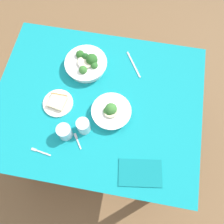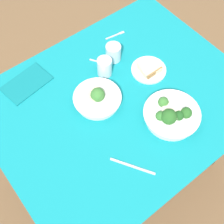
{
  "view_description": "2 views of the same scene",
  "coord_description": "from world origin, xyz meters",
  "px_view_note": "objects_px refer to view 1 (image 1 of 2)",
  "views": [
    {
      "loc": [
        -0.19,
        0.55,
        2.02
      ],
      "look_at": [
        -0.09,
        0.05,
        0.76
      ],
      "focal_mm": 39.53,
      "sensor_mm": 36.0,
      "label": 1
    },
    {
      "loc": [
        -0.52,
        -0.6,
        1.94
      ],
      "look_at": [
        -0.08,
        -0.04,
        0.76
      ],
      "focal_mm": 49.94,
      "sensor_mm": 36.0,
      "label": 2
    }
  ],
  "objects_px": {
    "fork_by_near_bowl": "(40,152)",
    "water_glass_center": "(65,132)",
    "table_knife_left": "(134,64)",
    "broccoli_bowl_far": "(111,112)",
    "fork_by_far_bowl": "(77,140)",
    "water_glass_side": "(83,126)",
    "broccoli_bowl_near": "(86,64)",
    "napkin_folded_upper": "(140,173)",
    "bread_side_plate": "(58,103)"
  },
  "relations": [
    {
      "from": "fork_by_far_bowl",
      "to": "table_knife_left",
      "type": "distance_m",
      "value": 0.57
    },
    {
      "from": "water_glass_center",
      "to": "water_glass_side",
      "type": "distance_m",
      "value": 0.1
    },
    {
      "from": "broccoli_bowl_near",
      "to": "napkin_folded_upper",
      "type": "xyz_separation_m",
      "value": [
        -0.4,
        0.56,
        -0.03
      ]
    },
    {
      "from": "table_knife_left",
      "to": "fork_by_near_bowl",
      "type": "bearing_deg",
      "value": 115.02
    },
    {
      "from": "bread_side_plate",
      "to": "broccoli_bowl_far",
      "type": "bearing_deg",
      "value": 178.58
    },
    {
      "from": "broccoli_bowl_far",
      "to": "table_knife_left",
      "type": "xyz_separation_m",
      "value": [
        -0.08,
        -0.34,
        -0.03
      ]
    },
    {
      "from": "bread_side_plate",
      "to": "napkin_folded_upper",
      "type": "height_order",
      "value": "bread_side_plate"
    },
    {
      "from": "bread_side_plate",
      "to": "water_glass_center",
      "type": "height_order",
      "value": "water_glass_center"
    },
    {
      "from": "bread_side_plate",
      "to": "fork_by_far_bowl",
      "type": "bearing_deg",
      "value": 129.34
    },
    {
      "from": "broccoli_bowl_near",
      "to": "bread_side_plate",
      "type": "bearing_deg",
      "value": 67.8
    },
    {
      "from": "table_knife_left",
      "to": "napkin_folded_upper",
      "type": "distance_m",
      "value": 0.64
    },
    {
      "from": "water_glass_center",
      "to": "table_knife_left",
      "type": "relative_size",
      "value": 0.45
    },
    {
      "from": "broccoli_bowl_far",
      "to": "broccoli_bowl_near",
      "type": "relative_size",
      "value": 0.88
    },
    {
      "from": "water_glass_side",
      "to": "fork_by_near_bowl",
      "type": "xyz_separation_m",
      "value": [
        0.2,
        0.17,
        -0.04
      ]
    },
    {
      "from": "broccoli_bowl_near",
      "to": "fork_by_far_bowl",
      "type": "height_order",
      "value": "broccoli_bowl_near"
    },
    {
      "from": "broccoli_bowl_near",
      "to": "bread_side_plate",
      "type": "relative_size",
      "value": 1.46
    },
    {
      "from": "fork_by_near_bowl",
      "to": "napkin_folded_upper",
      "type": "xyz_separation_m",
      "value": [
        -0.53,
        0.01,
        0.0
      ]
    },
    {
      "from": "water_glass_side",
      "to": "table_knife_left",
      "type": "relative_size",
      "value": 0.49
    },
    {
      "from": "table_knife_left",
      "to": "bread_side_plate",
      "type": "bearing_deg",
      "value": 99.1
    },
    {
      "from": "water_glass_center",
      "to": "napkin_folded_upper",
      "type": "bearing_deg",
      "value": 162.84
    },
    {
      "from": "fork_by_near_bowl",
      "to": "broccoli_bowl_far",
      "type": "bearing_deg",
      "value": -130.61
    },
    {
      "from": "fork_by_far_bowl",
      "to": "table_knife_left",
      "type": "bearing_deg",
      "value": -57.35
    },
    {
      "from": "fork_by_near_bowl",
      "to": "napkin_folded_upper",
      "type": "height_order",
      "value": "napkin_folded_upper"
    },
    {
      "from": "broccoli_bowl_far",
      "to": "fork_by_far_bowl",
      "type": "distance_m",
      "value": 0.24
    },
    {
      "from": "fork_by_near_bowl",
      "to": "fork_by_far_bowl",
      "type": "bearing_deg",
      "value": -143.11
    },
    {
      "from": "water_glass_center",
      "to": "napkin_folded_upper",
      "type": "distance_m",
      "value": 0.44
    },
    {
      "from": "bread_side_plate",
      "to": "water_glass_side",
      "type": "distance_m",
      "value": 0.22
    },
    {
      "from": "water_glass_side",
      "to": "broccoli_bowl_near",
      "type": "bearing_deg",
      "value": -79.58
    },
    {
      "from": "water_glass_center",
      "to": "fork_by_far_bowl",
      "type": "xyz_separation_m",
      "value": [
        -0.07,
        0.02,
        -0.04
      ]
    },
    {
      "from": "fork_by_near_bowl",
      "to": "water_glass_side",
      "type": "bearing_deg",
      "value": -131.49
    },
    {
      "from": "broccoli_bowl_far",
      "to": "water_glass_center",
      "type": "distance_m",
      "value": 0.27
    },
    {
      "from": "broccoli_bowl_near",
      "to": "fork_by_far_bowl",
      "type": "distance_m",
      "value": 0.46
    },
    {
      "from": "broccoli_bowl_far",
      "to": "fork_by_near_bowl",
      "type": "distance_m",
      "value": 0.43
    },
    {
      "from": "fork_by_far_bowl",
      "to": "napkin_folded_upper",
      "type": "bearing_deg",
      "value": -141.1
    },
    {
      "from": "broccoli_bowl_near",
      "to": "bread_side_plate",
      "type": "xyz_separation_m",
      "value": [
        0.11,
        0.26,
        -0.02
      ]
    },
    {
      "from": "fork_by_far_bowl",
      "to": "fork_by_near_bowl",
      "type": "distance_m",
      "value": 0.2
    },
    {
      "from": "fork_by_near_bowl",
      "to": "bread_side_plate",
      "type": "bearing_deg",
      "value": -85.34
    },
    {
      "from": "fork_by_near_bowl",
      "to": "table_knife_left",
      "type": "bearing_deg",
      "value": -114.21
    },
    {
      "from": "broccoli_bowl_far",
      "to": "broccoli_bowl_near",
      "type": "height_order",
      "value": "broccoli_bowl_near"
    },
    {
      "from": "broccoli_bowl_far",
      "to": "fork_by_far_bowl",
      "type": "relative_size",
      "value": 2.6
    },
    {
      "from": "water_glass_center",
      "to": "broccoli_bowl_far",
      "type": "bearing_deg",
      "value": -143.39
    },
    {
      "from": "fork_by_near_bowl",
      "to": "water_glass_center",
      "type": "bearing_deg",
      "value": -124.03
    },
    {
      "from": "bread_side_plate",
      "to": "water_glass_center",
      "type": "xyz_separation_m",
      "value": [
        -0.09,
        0.17,
        0.03
      ]
    },
    {
      "from": "fork_by_far_bowl",
      "to": "fork_by_near_bowl",
      "type": "bearing_deg",
      "value": 83.88
    },
    {
      "from": "fork_by_near_bowl",
      "to": "napkin_folded_upper",
      "type": "bearing_deg",
      "value": -172.51
    },
    {
      "from": "broccoli_bowl_far",
      "to": "fork_by_far_bowl",
      "type": "xyz_separation_m",
      "value": [
        0.15,
        0.18,
        -0.03
      ]
    },
    {
      "from": "water_glass_center",
      "to": "fork_by_near_bowl",
      "type": "bearing_deg",
      "value": 47.08
    },
    {
      "from": "broccoli_bowl_near",
      "to": "napkin_folded_upper",
      "type": "bearing_deg",
      "value": 125.54
    },
    {
      "from": "table_knife_left",
      "to": "napkin_folded_upper",
      "type": "xyz_separation_m",
      "value": [
        -0.13,
        0.63,
        0.0
      ]
    },
    {
      "from": "water_glass_center",
      "to": "fork_by_near_bowl",
      "type": "xyz_separation_m",
      "value": [
        0.11,
        0.12,
        -0.04
      ]
    }
  ]
}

